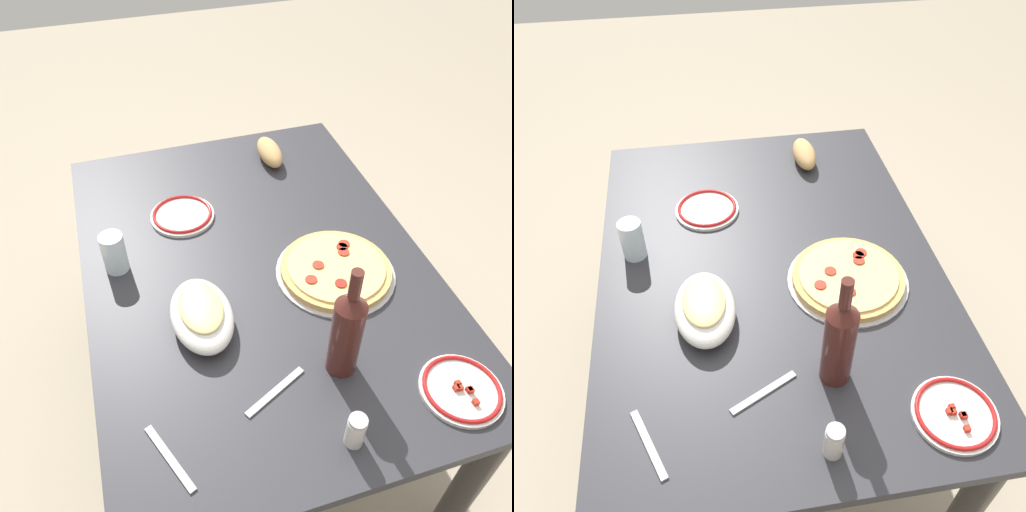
{
  "view_description": "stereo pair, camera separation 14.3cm",
  "coord_description": "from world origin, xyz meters",
  "views": [
    {
      "loc": [
        -0.98,
        0.3,
        1.73
      ],
      "look_at": [
        0.0,
        0.0,
        0.74
      ],
      "focal_mm": 36.96,
      "sensor_mm": 36.0,
      "label": 1
    },
    {
      "loc": [
        -1.01,
        0.16,
        1.73
      ],
      "look_at": [
        0.0,
        0.0,
        0.74
      ],
      "focal_mm": 36.96,
      "sensor_mm": 36.0,
      "label": 2
    }
  ],
  "objects": [
    {
      "name": "fork_right",
      "position": [
        -0.48,
        0.33,
        0.71
      ],
      "size": [
        0.16,
        0.08,
        0.0
      ],
      "primitive_type": "cube",
      "rotation": [
        0.0,
        0.0,
        0.38
      ],
      "color": "#B7B7BC",
      "rests_on": "dining_table"
    },
    {
      "name": "water_glass",
      "position": [
        0.1,
        0.37,
        0.77
      ],
      "size": [
        0.06,
        0.06,
        0.12
      ],
      "primitive_type": "cylinder",
      "color": "silver",
      "rests_on": "dining_table"
    },
    {
      "name": "ground_plane",
      "position": [
        0.0,
        0.0,
        0.0
      ],
      "size": [
        8.0,
        8.0,
        0.0
      ],
      "primitive_type": "plane",
      "color": "tan",
      "rests_on": "ground"
    },
    {
      "name": "baked_pasta_dish",
      "position": [
        -0.16,
        0.19,
        0.75
      ],
      "size": [
        0.24,
        0.15,
        0.08
      ],
      "color": "white",
      "rests_on": "dining_table"
    },
    {
      "name": "side_plate_near",
      "position": [
        0.26,
        0.15,
        0.72
      ],
      "size": [
        0.19,
        0.19,
        0.02
      ],
      "color": "white",
      "rests_on": "dining_table"
    },
    {
      "name": "bread_loaf",
      "position": [
        0.47,
        -0.19,
        0.74
      ],
      "size": [
        0.17,
        0.07,
        0.07
      ],
      "primitive_type": "ellipsoid",
      "color": "tan",
      "rests_on": "dining_table"
    },
    {
      "name": "fork_left",
      "position": [
        -0.4,
        0.08,
        0.71
      ],
      "size": [
        0.09,
        0.16,
        0.0
      ],
      "primitive_type": "cube",
      "rotation": [
        0.0,
        0.0,
        5.17
      ],
      "color": "#B7B7BC",
      "rests_on": "dining_table"
    },
    {
      "name": "dining_table",
      "position": [
        0.0,
        0.0,
        0.6
      ],
      "size": [
        1.3,
        0.93,
        0.71
      ],
      "color": "#2D2D33",
      "rests_on": "ground"
    },
    {
      "name": "pepperoni_pizza",
      "position": [
        -0.1,
        -0.19,
        0.72
      ],
      "size": [
        0.32,
        0.32,
        0.03
      ],
      "color": "#B7B7BC",
      "rests_on": "dining_table"
    },
    {
      "name": "side_plate_far",
      "position": [
        -0.52,
        -0.31,
        0.72
      ],
      "size": [
        0.18,
        0.18,
        0.02
      ],
      "color": "white",
      "rests_on": "dining_table"
    },
    {
      "name": "spice_shaker",
      "position": [
        -0.55,
        -0.04,
        0.75
      ],
      "size": [
        0.04,
        0.04,
        0.09
      ],
      "color": "silver",
      "rests_on": "dining_table"
    },
    {
      "name": "wine_bottle",
      "position": [
        -0.37,
        -0.09,
        0.83
      ],
      "size": [
        0.07,
        0.07,
        0.31
      ],
      "color": "#471E19",
      "rests_on": "dining_table"
    }
  ]
}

